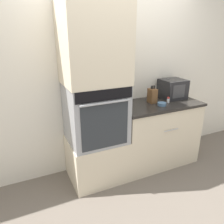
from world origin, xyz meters
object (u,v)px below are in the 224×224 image
(knife_block, at_px, (152,96))
(bowl, at_px, (162,104))
(wall_oven, at_px, (96,113))
(condiment_jar_near, at_px, (168,100))
(microwave, at_px, (173,89))
(condiment_jar_mid, at_px, (122,100))

(knife_block, xyz_separation_m, bowl, (0.04, -0.16, -0.08))
(wall_oven, bearing_deg, condiment_jar_near, -2.75)
(wall_oven, xyz_separation_m, knife_block, (0.85, 0.05, 0.10))
(condiment_jar_near, bearing_deg, microwave, 39.36)
(condiment_jar_near, bearing_deg, wall_oven, 177.25)
(condiment_jar_near, relative_size, condiment_jar_mid, 1.15)
(condiment_jar_near, bearing_deg, bowl, -156.74)
(microwave, distance_m, condiment_jar_near, 0.28)
(microwave, bearing_deg, condiment_jar_mid, 171.30)
(wall_oven, height_order, condiment_jar_mid, wall_oven)
(wall_oven, distance_m, bowl, 0.90)
(wall_oven, distance_m, condiment_jar_mid, 0.53)
(wall_oven, xyz_separation_m, condiment_jar_mid, (0.48, 0.23, 0.04))
(condiment_jar_near, distance_m, condiment_jar_mid, 0.63)
(bowl, xyz_separation_m, condiment_jar_near, (0.15, 0.07, 0.02))
(wall_oven, bearing_deg, condiment_jar_mid, 25.91)
(knife_block, height_order, bowl, knife_block)
(wall_oven, relative_size, knife_block, 3.04)
(knife_block, relative_size, bowl, 2.08)
(condiment_jar_mid, bearing_deg, microwave, -8.70)
(wall_oven, distance_m, knife_block, 0.85)
(knife_block, distance_m, condiment_jar_near, 0.23)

